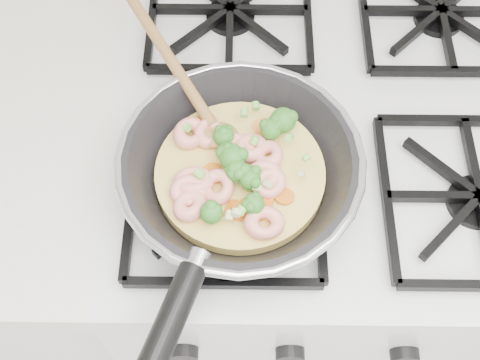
{
  "coord_description": "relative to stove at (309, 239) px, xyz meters",
  "views": [
    {
      "loc": [
        -0.13,
        1.2,
        1.56
      ],
      "look_at": [
        -0.13,
        1.56,
        0.93
      ],
      "focal_mm": 46.06,
      "sensor_mm": 36.0,
      "label": 1
    }
  ],
  "objects": [
    {
      "name": "stove",
      "position": [
        0.0,
        0.0,
        0.0
      ],
      "size": [
        0.6,
        0.6,
        0.92
      ],
      "color": "silver",
      "rests_on": "ground"
    },
    {
      "name": "skillet",
      "position": [
        -0.14,
        -0.14,
        0.5
      ],
      "size": [
        0.32,
        0.58,
        0.09
      ],
      "rotation": [
        0.0,
        0.0,
        -0.09
      ],
      "color": "black",
      "rests_on": "stove"
    }
  ]
}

